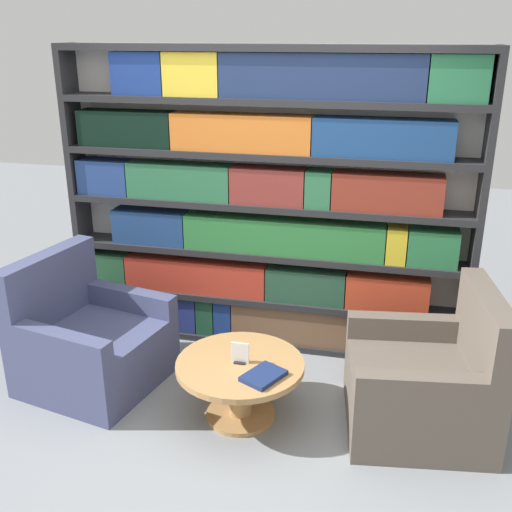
% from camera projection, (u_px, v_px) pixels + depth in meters
% --- Properties ---
extents(ground_plane, '(14.00, 14.00, 0.00)m').
position_uv_depth(ground_plane, '(224.00, 430.00, 3.85)').
color(ground_plane, gray).
extents(bookshelf, '(3.13, 0.30, 2.32)m').
position_uv_depth(bookshelf, '(267.00, 207.00, 4.56)').
color(bookshelf, silver).
rests_on(bookshelf, ground_plane).
extents(armchair_left, '(1.03, 1.03, 0.94)m').
position_uv_depth(armchair_left, '(89.00, 343.00, 4.29)').
color(armchair_left, '#42476B').
rests_on(armchair_left, ground_plane).
extents(armchair_right, '(0.98, 0.98, 0.94)m').
position_uv_depth(armchair_right, '(426.00, 384.00, 3.79)').
color(armchair_right, brown).
rests_on(armchair_right, ground_plane).
extents(coffee_table, '(0.83, 0.83, 0.41)m').
position_uv_depth(coffee_table, '(240.00, 378.00, 3.88)').
color(coffee_table, '#AD7F4C').
rests_on(coffee_table, ground_plane).
extents(table_sign, '(0.12, 0.06, 0.14)m').
position_uv_depth(table_sign, '(240.00, 354.00, 3.82)').
color(table_sign, black).
rests_on(table_sign, coffee_table).
extents(stray_book, '(0.28, 0.32, 0.03)m').
position_uv_depth(stray_book, '(263.00, 376.00, 3.66)').
color(stray_book, navy).
rests_on(stray_book, coffee_table).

